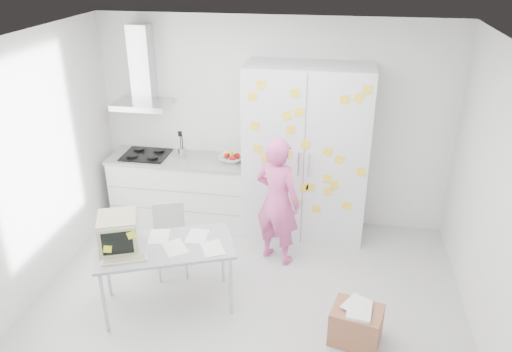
% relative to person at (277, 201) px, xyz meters
% --- Properties ---
extents(floor, '(4.50, 4.00, 0.02)m').
position_rel_person_xyz_m(floor, '(-0.19, -0.99, -0.78)').
color(floor, silver).
rests_on(floor, ground).
extents(walls, '(4.52, 4.01, 2.70)m').
position_rel_person_xyz_m(walls, '(-0.19, -0.27, 0.58)').
color(walls, white).
rests_on(walls, ground).
extents(ceiling, '(4.50, 4.00, 0.02)m').
position_rel_person_xyz_m(ceiling, '(-0.19, -0.99, 1.93)').
color(ceiling, white).
rests_on(ceiling, walls).
extents(counter_run, '(1.84, 0.63, 1.28)m').
position_rel_person_xyz_m(counter_run, '(-1.39, 0.71, -0.30)').
color(counter_run, white).
rests_on(counter_run, ground).
extents(range_hood, '(0.70, 0.48, 1.01)m').
position_rel_person_xyz_m(range_hood, '(-1.84, 0.85, 1.18)').
color(range_hood, silver).
rests_on(range_hood, walls).
extents(tall_cabinet, '(1.50, 0.68, 2.20)m').
position_rel_person_xyz_m(tall_cabinet, '(0.26, 0.69, 0.33)').
color(tall_cabinet, silver).
rests_on(tall_cabinet, ground).
extents(person, '(0.67, 0.57, 1.55)m').
position_rel_person_xyz_m(person, '(0.00, 0.00, 0.00)').
color(person, '#DB5597').
rests_on(person, ground).
extents(desk, '(1.49, 1.12, 1.07)m').
position_rel_person_xyz_m(desk, '(-1.26, -1.10, 0.04)').
color(desk, '#9EA1A9').
rests_on(desk, ground).
extents(chair, '(0.48, 0.48, 0.82)m').
position_rel_person_xyz_m(chair, '(-1.16, -0.43, -0.31)').
color(chair, '#B4B4B2').
rests_on(chair, ground).
extents(cardboard_box, '(0.53, 0.46, 0.40)m').
position_rel_person_xyz_m(cardboard_box, '(0.92, -1.25, -0.58)').
color(cardboard_box, '#A46747').
rests_on(cardboard_box, ground).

